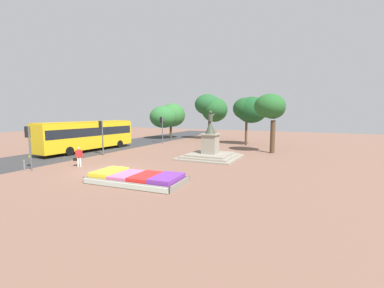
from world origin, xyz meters
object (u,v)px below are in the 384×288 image
traffic_light_far_corner (162,125)px  kerb_bollard_mid_a (24,165)px  city_bus (87,134)px  flower_planter (137,178)px  traffic_light_near_crossing (29,140)px  pedestrian_with_handbag (79,156)px  traffic_light_mid_block (102,132)px  statue_monument (210,150)px

traffic_light_far_corner → kerb_bollard_mid_a: (-0.22, -18.66, -2.13)m
city_bus → flower_planter: bearing=-32.9°
traffic_light_near_crossing → city_bus: (-3.82, 8.93, -0.37)m
traffic_light_far_corner → pedestrian_with_handbag: bearing=-81.9°
traffic_light_far_corner → pedestrian_with_handbag: traffic_light_far_corner is taller
pedestrian_with_handbag → kerb_bollard_mid_a: size_ratio=1.95×
flower_planter → pedestrian_with_handbag: size_ratio=3.88×
city_bus → traffic_light_mid_block: bearing=-23.4°
pedestrian_with_handbag → statue_monument: bearing=45.1°
traffic_light_near_crossing → statue_monument: bearing=45.8°
statue_monument → city_bus: statue_monument is taller
flower_planter → city_bus: size_ratio=0.53×
statue_monument → traffic_light_mid_block: (-10.31, -3.00, 1.61)m
traffic_light_mid_block → pedestrian_with_handbag: (2.38, -4.95, -1.50)m
traffic_light_mid_block → pedestrian_with_handbag: bearing=-64.3°
flower_planter → kerb_bollard_mid_a: kerb_bollard_mid_a is taller
traffic_light_near_crossing → kerb_bollard_mid_a: (-0.33, -0.25, -1.82)m
traffic_light_mid_block → city_bus: traffic_light_mid_block is taller
traffic_light_mid_block → traffic_light_far_corner: size_ratio=0.94×
traffic_light_mid_block → traffic_light_far_corner: traffic_light_far_corner is taller
statue_monument → pedestrian_with_handbag: 11.23m
traffic_light_near_crossing → kerb_bollard_mid_a: traffic_light_near_crossing is taller
flower_planter → city_bus: bearing=147.1°
pedestrian_with_handbag → traffic_light_near_crossing: bearing=-131.6°
traffic_light_near_crossing → pedestrian_with_handbag: (2.15, 2.43, -1.37)m
flower_planter → statue_monument: (1.02, 9.78, 0.49)m
traffic_light_near_crossing → traffic_light_mid_block: size_ratio=0.95×
flower_planter → pedestrian_with_handbag: 7.17m
traffic_light_far_corner → kerb_bollard_mid_a: 18.78m
kerb_bollard_mid_a → traffic_light_far_corner: bearing=89.3°
traffic_light_near_crossing → traffic_light_mid_block: (-0.23, 7.38, 0.12)m
traffic_light_mid_block → city_bus: 3.95m
flower_planter → pedestrian_with_handbag: bearing=165.2°
statue_monument → city_bus: 14.03m
kerb_bollard_mid_a → flower_planter: bearing=5.1°
statue_monument → traffic_light_near_crossing: (-10.08, -10.37, 1.49)m
statue_monument → traffic_light_mid_block: statue_monument is taller
flower_planter → traffic_light_far_corner: size_ratio=1.66×
traffic_light_near_crossing → city_bus: bearing=113.2°
flower_planter → traffic_light_far_corner: (-9.18, 17.81, 2.29)m
statue_monument → pedestrian_with_handbag: statue_monument is taller
flower_planter → traffic_light_near_crossing: size_ratio=1.86×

